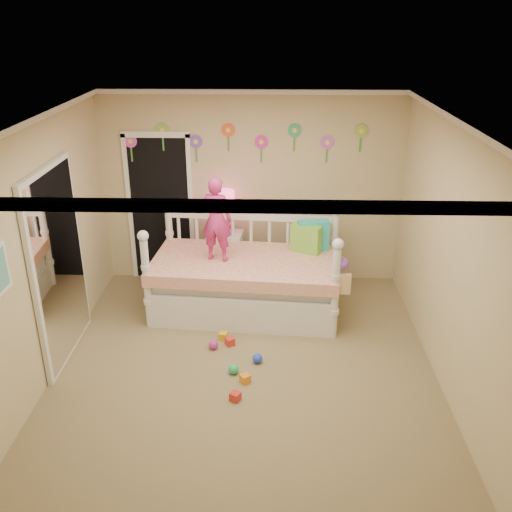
{
  "coord_description": "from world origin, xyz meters",
  "views": [
    {
      "loc": [
        0.26,
        -4.97,
        3.5
      ],
      "look_at": [
        0.1,
        0.6,
        1.05
      ],
      "focal_mm": 39.33,
      "sensor_mm": 36.0,
      "label": 1
    }
  ],
  "objects_px": {
    "daybed": "(245,264)",
    "nightstand": "(226,259)",
    "table_lamp": "(225,205)",
    "child": "(216,219)"
  },
  "relations": [
    {
      "from": "nightstand",
      "to": "daybed",
      "type": "bearing_deg",
      "value": -59.71
    },
    {
      "from": "daybed",
      "to": "child",
      "type": "height_order",
      "value": "child"
    },
    {
      "from": "nightstand",
      "to": "table_lamp",
      "type": "xyz_separation_m",
      "value": [
        -0.0,
        0.0,
        0.77
      ]
    },
    {
      "from": "child",
      "to": "table_lamp",
      "type": "relative_size",
      "value": 1.78
    },
    {
      "from": "daybed",
      "to": "nightstand",
      "type": "xyz_separation_m",
      "value": [
        -0.3,
        0.72,
        -0.25
      ]
    },
    {
      "from": "child",
      "to": "daybed",
      "type": "bearing_deg",
      "value": -162.47
    },
    {
      "from": "daybed",
      "to": "nightstand",
      "type": "height_order",
      "value": "daybed"
    },
    {
      "from": "daybed",
      "to": "child",
      "type": "distance_m",
      "value": 0.68
    },
    {
      "from": "child",
      "to": "table_lamp",
      "type": "height_order",
      "value": "child"
    },
    {
      "from": "daybed",
      "to": "table_lamp",
      "type": "relative_size",
      "value": 3.95
    }
  ]
}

